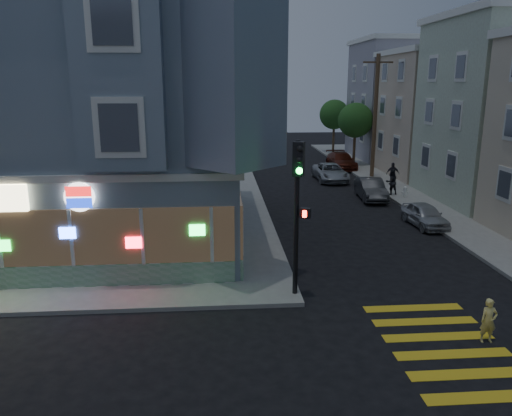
{
  "coord_description": "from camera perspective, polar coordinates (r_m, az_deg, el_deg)",
  "views": [
    {
      "loc": [
        0.26,
        -12.84,
        7.13
      ],
      "look_at": [
        1.76,
        6.54,
        2.22
      ],
      "focal_mm": 35.0,
      "sensor_mm": 36.0,
      "label": 1
    }
  ],
  "objects": [
    {
      "name": "parked_car_c",
      "position": [
        43.03,
        9.73,
        5.34
      ],
      "size": [
        1.98,
        4.71,
        1.36
      ],
      "primitive_type": "imported",
      "rotation": [
        0.0,
        0.0,
        0.02
      ],
      "color": "#561F13",
      "rests_on": "ground"
    },
    {
      "name": "row_house_c",
      "position": [
        42.52,
        22.85,
        9.74
      ],
      "size": [
        12.0,
        8.6,
        9.0
      ],
      "primitive_type": "cube",
      "color": "beige",
      "rests_on": "sidewalk_ne"
    },
    {
      "name": "traffic_signal",
      "position": [
        16.1,
        4.84,
        1.72
      ],
      "size": [
        0.67,
        0.58,
        5.21
      ],
      "rotation": [
        0.0,
        0.0,
        -0.43
      ],
      "color": "black",
      "rests_on": "sidewalk_nw"
    },
    {
      "name": "street_tree_far",
      "position": [
        52.32,
        8.94,
        10.5
      ],
      "size": [
        3.0,
        3.0,
        5.3
      ],
      "color": "#4C3826",
      "rests_on": "sidewalk_ne"
    },
    {
      "name": "pedestrian_b",
      "position": [
        36.18,
        15.36,
        3.8
      ],
      "size": [
        0.95,
        0.47,
        1.57
      ],
      "primitive_type": "imported",
      "rotation": [
        0.0,
        0.0,
        3.04
      ],
      "color": "#242129",
      "rests_on": "sidewalk_ne"
    },
    {
      "name": "parked_car_a",
      "position": [
        26.72,
        18.74,
        -0.77
      ],
      "size": [
        1.58,
        3.52,
        1.17
      ],
      "primitive_type": "imported",
      "rotation": [
        0.0,
        0.0,
        0.06
      ],
      "color": "#AEB1B6",
      "rests_on": "ground"
    },
    {
      "name": "parked_car_b",
      "position": [
        31.95,
        12.99,
        2.11
      ],
      "size": [
        1.68,
        4.08,
        1.31
      ],
      "primitive_type": "imported",
      "rotation": [
        0.0,
        0.0,
        -0.07
      ],
      "color": "#37383C",
      "rests_on": "ground"
    },
    {
      "name": "ground",
      "position": [
        14.69,
        -5.05,
        -14.93
      ],
      "size": [
        120.0,
        120.0,
        0.0
      ],
      "primitive_type": "plane",
      "color": "black",
      "rests_on": "ground"
    },
    {
      "name": "sidewalk_nw",
      "position": [
        39.04,
        -24.99,
        2.42
      ],
      "size": [
        33.0,
        42.0,
        0.15
      ],
      "primitive_type": "cube",
      "color": "gray",
      "rests_on": "ground"
    },
    {
      "name": "pedestrian_a",
      "position": [
        33.01,
        15.23,
        2.89
      ],
      "size": [
        0.88,
        0.73,
        1.62
      ],
      "primitive_type": "imported",
      "rotation": [
        0.0,
        0.0,
        3.31
      ],
      "color": "black",
      "rests_on": "sidewalk_ne"
    },
    {
      "name": "corner_building",
      "position": [
        24.67,
        -19.44,
        10.33
      ],
      "size": [
        14.6,
        14.6,
        11.4
      ],
      "color": "slate",
      "rests_on": "sidewalk_nw"
    },
    {
      "name": "row_house_d",
      "position": [
        50.67,
        18.29,
        11.52
      ],
      "size": [
        12.0,
        8.6,
        10.5
      ],
      "primitive_type": "cube",
      "color": "gray",
      "rests_on": "sidewalk_ne"
    },
    {
      "name": "parked_car_d",
      "position": [
        37.56,
        8.51,
        4.06
      ],
      "size": [
        2.14,
        4.6,
        1.27
      ],
      "primitive_type": "imported",
      "rotation": [
        0.0,
        0.0,
        0.01
      ],
      "color": "#A7ACB1",
      "rests_on": "ground"
    },
    {
      "name": "fire_hydrant",
      "position": [
        32.44,
        16.66,
        1.81
      ],
      "size": [
        0.41,
        0.24,
        0.71
      ],
      "color": "white",
      "rests_on": "sidewalk_ne"
    },
    {
      "name": "street_tree_near",
      "position": [
        44.59,
        11.3,
        9.79
      ],
      "size": [
        3.0,
        3.0,
        5.3
      ],
      "color": "#4C3826",
      "rests_on": "sidewalk_ne"
    },
    {
      "name": "utility_pole",
      "position": [
        38.74,
        13.46,
        10.33
      ],
      "size": [
        2.2,
        0.3,
        9.0
      ],
      "color": "#4C3826",
      "rests_on": "sidewalk_ne"
    },
    {
      "name": "running_child",
      "position": [
        15.74,
        25.05,
        -11.59
      ],
      "size": [
        0.48,
        0.33,
        1.29
      ],
      "primitive_type": "imported",
      "rotation": [
        0.0,
        0.0,
        -0.04
      ],
      "color": "#F3E37C",
      "rests_on": "ground"
    }
  ]
}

